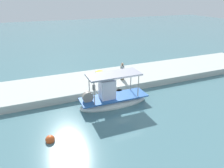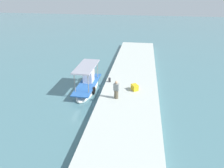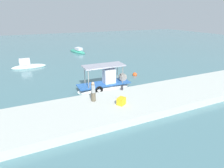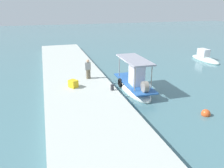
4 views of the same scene
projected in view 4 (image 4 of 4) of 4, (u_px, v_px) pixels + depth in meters
name	position (u px, v px, depth m)	size (l,w,h in m)	color
ground_plane	(130.00, 87.00, 18.32)	(120.00, 120.00, 0.00)	slate
dock_quay	(78.00, 89.00, 17.05)	(36.00, 5.11, 0.61)	#B8BDB6
main_fishing_boat	(134.00, 85.00, 17.26)	(5.44, 1.79, 2.89)	white
fisherman_near_bollard	(88.00, 70.00, 18.17)	(0.42, 0.49, 1.61)	brown
mooring_bollard	(112.00, 87.00, 15.85)	(0.24, 0.24, 0.42)	#2D2D33
cargo_crate	(73.00, 84.00, 16.37)	(0.62, 0.49, 0.55)	gold
marker_buoy	(206.00, 114.00, 13.58)	(0.55, 0.55, 0.55)	#E05322
moored_boat_near	(205.00, 58.00, 26.65)	(4.53, 1.43, 1.57)	silver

